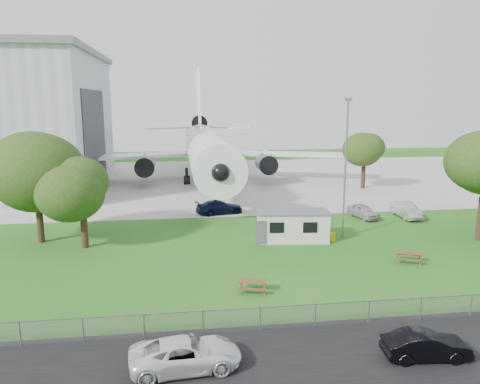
{
  "coord_description": "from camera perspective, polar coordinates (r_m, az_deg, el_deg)",
  "views": [
    {
      "loc": [
        -6.11,
        -31.98,
        11.95
      ],
      "look_at": [
        -0.69,
        8.0,
        4.0
      ],
      "focal_mm": 35.0,
      "sensor_mm": 36.0,
      "label": 1
    }
  ],
  "objects": [
    {
      "name": "ground",
      "position": [
        34.68,
        2.95,
        -9.02
      ],
      "size": [
        160.0,
        160.0,
        0.0
      ],
      "primitive_type": "plane",
      "color": "#397927"
    },
    {
      "name": "fence",
      "position": [
        26.18,
        6.93,
        -16.1
      ],
      "size": [
        58.0,
        0.04,
        1.3
      ],
      "primitive_type": "cube",
      "color": "gray",
      "rests_on": "ground"
    },
    {
      "name": "tree_far_apron",
      "position": [
        65.81,
        14.94,
        5.05
      ],
      "size": [
        5.64,
        5.64,
        8.23
      ],
      "color": "#382619",
      "rests_on": "ground"
    },
    {
      "name": "car_centre_sedan",
      "position": [
        24.59,
        21.74,
        -17.03
      ],
      "size": [
        4.12,
        1.71,
        1.32
      ],
      "primitive_type": "imported",
      "rotation": [
        0.0,
        0.0,
        1.49
      ],
      "color": "black",
      "rests_on": "ground"
    },
    {
      "name": "car_ne_hatch",
      "position": [
        49.82,
        14.76,
        -2.29
      ],
      "size": [
        2.59,
        4.34,
        1.38
      ],
      "primitive_type": "imported",
      "rotation": [
        0.0,
        0.0,
        0.25
      ],
      "color": "#A5A8AB",
      "rests_on": "ground"
    },
    {
      "name": "concrete_apron",
      "position": [
        71.25,
        -2.69,
        1.49
      ],
      "size": [
        120.0,
        46.0,
        0.03
      ],
      "primitive_type": "cube",
      "color": "#B7B7B2",
      "rests_on": "ground"
    },
    {
      "name": "picnic_west",
      "position": [
        30.34,
        1.55,
        -12.05
      ],
      "size": [
        2.09,
        1.86,
        0.76
      ],
      "primitive_type": null,
      "rotation": [
        0.0,
        0.0,
        -0.22
      ],
      "color": "brown",
      "rests_on": "ground"
    },
    {
      "name": "tree_west_small",
      "position": [
        39.74,
        -18.75,
        0.43
      ],
      "size": [
        5.85,
        5.85,
        7.91
      ],
      "color": "#382619",
      "rests_on": "ground"
    },
    {
      "name": "tree_west_big",
      "position": [
        42.49,
        -23.61,
        1.95
      ],
      "size": [
        7.96,
        7.96,
        9.83
      ],
      "color": "#382619",
      "rests_on": "ground"
    },
    {
      "name": "asphalt_strip",
      "position": [
        23.24,
        9.23,
        -19.93
      ],
      "size": [
        120.0,
        8.0,
        0.02
      ],
      "primitive_type": "cube",
      "color": "black",
      "rests_on": "ground"
    },
    {
      "name": "car_west_estate",
      "position": [
        22.4,
        -6.62,
        -19.07
      ],
      "size": [
        5.25,
        2.79,
        1.4
      ],
      "primitive_type": "imported",
      "rotation": [
        0.0,
        0.0,
        1.66
      ],
      "color": "white",
      "rests_on": "ground"
    },
    {
      "name": "car_ne_sedan",
      "position": [
        51.3,
        19.57,
        -2.09
      ],
      "size": [
        1.64,
        4.67,
        1.54
      ],
      "primitive_type": "imported",
      "rotation": [
        0.0,
        0.0,
        -0.0
      ],
      "color": "#A7A9AD",
      "rests_on": "ground"
    },
    {
      "name": "lamp_mast",
      "position": [
        41.2,
        12.71,
        2.57
      ],
      "size": [
        0.16,
        0.16,
        12.0
      ],
      "primitive_type": "cylinder",
      "color": "slate",
      "rests_on": "ground"
    },
    {
      "name": "picnic_east",
      "position": [
        37.6,
        19.91,
        -8.08
      ],
      "size": [
        2.23,
        2.06,
        0.76
      ],
      "primitive_type": null,
      "rotation": [
        0.0,
        0.0,
        -0.38
      ],
      "color": "brown",
      "rests_on": "ground"
    },
    {
      "name": "airliner",
      "position": [
        68.28,
        -4.25,
        5.5
      ],
      "size": [
        46.36,
        47.73,
        17.69
      ],
      "color": "white",
      "rests_on": "ground"
    },
    {
      "name": "car_apron_van",
      "position": [
        49.83,
        -2.54,
        -1.88
      ],
      "size": [
        5.33,
        3.14,
        1.45
      ],
      "primitive_type": "imported",
      "rotation": [
        0.0,
        0.0,
        1.81
      ],
      "color": "black",
      "rests_on": "ground"
    },
    {
      "name": "site_cabin",
      "position": [
        40.63,
        6.45,
        -4.1
      ],
      "size": [
        6.88,
        3.37,
        2.62
      ],
      "color": "beige",
      "rests_on": "ground"
    }
  ]
}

